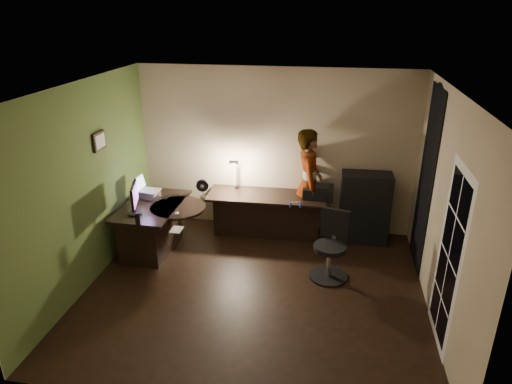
% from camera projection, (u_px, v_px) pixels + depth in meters
% --- Properties ---
extents(floor, '(4.50, 4.00, 0.01)m').
position_uv_depth(floor, '(254.00, 291.00, 6.16)').
color(floor, black).
rests_on(floor, ground).
extents(ceiling, '(4.50, 4.00, 0.01)m').
position_uv_depth(ceiling, '(253.00, 88.00, 5.12)').
color(ceiling, silver).
rests_on(ceiling, floor).
extents(wall_back, '(4.50, 0.01, 2.70)m').
position_uv_depth(wall_back, '(275.00, 151.00, 7.46)').
color(wall_back, tan).
rests_on(wall_back, floor).
extents(wall_front, '(4.50, 0.01, 2.70)m').
position_uv_depth(wall_front, '(211.00, 292.00, 3.81)').
color(wall_front, tan).
rests_on(wall_front, floor).
extents(wall_left, '(0.01, 4.00, 2.70)m').
position_uv_depth(wall_left, '(85.00, 187.00, 5.99)').
color(wall_left, tan).
rests_on(wall_left, floor).
extents(wall_right, '(0.01, 4.00, 2.70)m').
position_uv_depth(wall_right, '(445.00, 212.00, 5.28)').
color(wall_right, tan).
rests_on(wall_right, floor).
extents(green_wall_overlay, '(0.00, 4.00, 2.70)m').
position_uv_depth(green_wall_overlay, '(86.00, 187.00, 5.99)').
color(green_wall_overlay, '#475E2A').
rests_on(green_wall_overlay, floor).
extents(arched_doorway, '(0.01, 0.90, 2.60)m').
position_uv_depth(arched_doorway, '(426.00, 181.00, 6.35)').
color(arched_doorway, black).
rests_on(arched_doorway, floor).
extents(french_door, '(0.02, 0.92, 2.10)m').
position_uv_depth(french_door, '(449.00, 258.00, 4.90)').
color(french_door, white).
rests_on(french_door, floor).
extents(framed_picture, '(0.04, 0.30, 0.25)m').
position_uv_depth(framed_picture, '(99.00, 141.00, 6.20)').
color(framed_picture, black).
rests_on(framed_picture, wall_left).
extents(desk_left, '(0.85, 1.36, 0.77)m').
position_uv_depth(desk_left, '(154.00, 228.00, 7.02)').
color(desk_left, black).
rests_on(desk_left, floor).
extents(desk_right, '(1.93, 0.71, 0.72)m').
position_uv_depth(desk_right, '(267.00, 215.00, 7.51)').
color(desk_right, black).
rests_on(desk_right, floor).
extents(cabinet, '(0.78, 0.41, 1.15)m').
position_uv_depth(cabinet, '(365.00, 208.00, 7.25)').
color(cabinet, black).
rests_on(cabinet, floor).
extents(laptop_stand, '(0.31, 0.27, 0.11)m').
position_uv_depth(laptop_stand, '(150.00, 194.00, 7.07)').
color(laptop_stand, silver).
rests_on(laptop_stand, desk_left).
extents(laptop, '(0.35, 0.33, 0.22)m').
position_uv_depth(laptop, '(149.00, 184.00, 7.01)').
color(laptop, silver).
rests_on(laptop, laptop_stand).
extents(monitor, '(0.24, 0.50, 0.33)m').
position_uv_depth(monitor, '(134.00, 203.00, 6.50)').
color(monitor, black).
rests_on(monitor, desk_left).
extents(mouse, '(0.08, 0.10, 0.03)m').
position_uv_depth(mouse, '(177.00, 213.00, 6.53)').
color(mouse, silver).
rests_on(mouse, desk_left).
extents(phone, '(0.07, 0.13, 0.01)m').
position_uv_depth(phone, '(166.00, 197.00, 7.10)').
color(phone, black).
rests_on(phone, desk_left).
extents(pen, '(0.05, 0.14, 0.01)m').
position_uv_depth(pen, '(184.00, 216.00, 6.46)').
color(pen, black).
rests_on(pen, desk_left).
extents(speaker, '(0.08, 0.08, 0.18)m').
position_uv_depth(speaker, '(138.00, 219.00, 6.20)').
color(speaker, black).
rests_on(speaker, desk_left).
extents(notepad, '(0.15, 0.20, 0.01)m').
position_uv_depth(notepad, '(177.00, 230.00, 6.08)').
color(notepad, silver).
rests_on(notepad, desk_left).
extents(desk_fan, '(0.21, 0.14, 0.31)m').
position_uv_depth(desk_fan, '(203.00, 188.00, 7.27)').
color(desk_fan, black).
rests_on(desk_fan, desk_right).
extents(headphones, '(0.21, 0.13, 0.09)m').
position_uv_depth(headphones, '(296.00, 204.00, 6.95)').
color(headphones, navy).
rests_on(headphones, desk_right).
extents(printer, '(0.48, 0.38, 0.21)m').
position_uv_depth(printer, '(318.00, 192.00, 7.26)').
color(printer, black).
rests_on(printer, desk_right).
extents(desk_lamp, '(0.23, 0.30, 0.59)m').
position_uv_depth(desk_lamp, '(237.00, 173.00, 7.53)').
color(desk_lamp, black).
rests_on(desk_lamp, desk_right).
extents(office_chair, '(0.64, 0.64, 0.96)m').
position_uv_depth(office_chair, '(330.00, 247.00, 6.27)').
color(office_chair, black).
rests_on(office_chair, floor).
extents(person, '(0.50, 0.69, 1.80)m').
position_uv_depth(person, '(309.00, 184.00, 7.34)').
color(person, '#D8A88C').
rests_on(person, floor).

